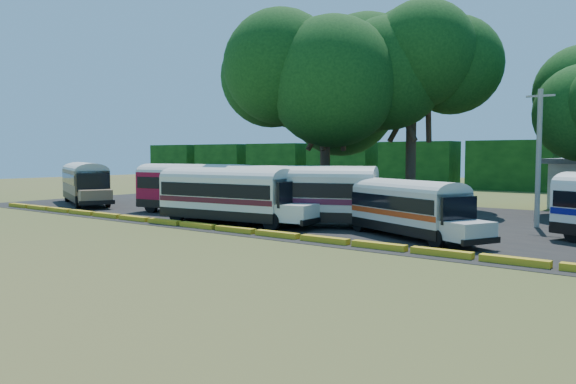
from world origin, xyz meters
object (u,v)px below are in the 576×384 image
Objects in this scene: bus_red at (198,185)px; bus_cream_west at (229,192)px; bus_beige at (85,180)px; bus_white_red at (406,205)px; tree_west at (325,79)px.

bus_red is 6.73m from bus_cream_west.
bus_cream_west is (19.62, -2.59, -0.08)m from bus_beige.
tree_west is (-12.53, 11.14, 8.70)m from bus_white_red.
bus_beige is 1.19× the size of bus_white_red.
bus_red is at bearing -159.74° from bus_white_red.
bus_white_red is at bearing 2.65° from bus_cream_west.
bus_red is 1.22× the size of bus_white_red.
bus_cream_west is at bearing 17.26° from bus_beige.
tree_west is at bearing 90.50° from bus_cream_west.
bus_white_red is (11.14, 1.64, -0.27)m from bus_cream_west.
bus_beige is 19.79m from bus_cream_west.
bus_cream_west is at bearing -146.69° from bus_white_red.
bus_red is 17.20m from bus_white_red.
tree_west is (4.60, 9.74, 8.34)m from bus_red.
bus_white_red is at bearing 23.02° from bus_beige.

